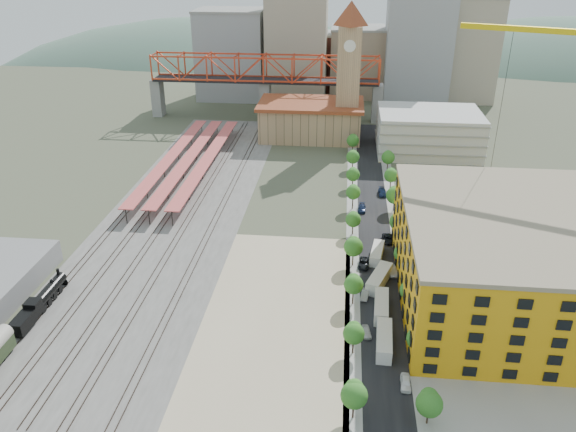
# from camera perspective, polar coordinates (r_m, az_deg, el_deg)

# --- Properties ---
(ground) EXTENTS (400.00, 400.00, 0.00)m
(ground) POSITION_cam_1_polar(r_m,az_deg,el_deg) (135.28, 2.10, -2.65)
(ground) COLOR #474C38
(ground) RESTS_ON ground
(ballast_strip) EXTENTS (36.00, 165.00, 0.06)m
(ballast_strip) POSITION_cam_1_polar(r_m,az_deg,el_deg) (156.76, -10.69, 1.08)
(ballast_strip) COLOR #605E59
(ballast_strip) RESTS_ON ground
(dirt_lot) EXTENTS (28.00, 67.00, 0.06)m
(dirt_lot) POSITION_cam_1_polar(r_m,az_deg,el_deg) (109.01, -1.19, -10.41)
(dirt_lot) COLOR tan
(dirt_lot) RESTS_ON ground
(street_asphalt) EXTENTS (12.00, 170.00, 0.06)m
(street_asphalt) POSITION_cam_1_polar(r_m,az_deg,el_deg) (148.69, 8.67, -0.17)
(street_asphalt) COLOR black
(street_asphalt) RESTS_ON ground
(sidewalk_west) EXTENTS (3.00, 170.00, 0.04)m
(sidewalk_west) POSITION_cam_1_polar(r_m,az_deg,el_deg) (148.47, 6.55, -0.08)
(sidewalk_west) COLOR gray
(sidewalk_west) RESTS_ON ground
(sidewalk_east) EXTENTS (3.00, 170.00, 0.04)m
(sidewalk_east) POSITION_cam_1_polar(r_m,az_deg,el_deg) (149.12, 10.78, -0.26)
(sidewalk_east) COLOR gray
(sidewalk_east) RESTS_ON ground
(construction_pad) EXTENTS (50.00, 90.00, 0.06)m
(construction_pad) POSITION_cam_1_polar(r_m,az_deg,el_deg) (123.79, 22.88, -7.84)
(construction_pad) COLOR gray
(construction_pad) RESTS_ON ground
(rail_tracks) EXTENTS (26.56, 160.00, 0.18)m
(rail_tracks) POSITION_cam_1_polar(r_m,az_deg,el_deg) (157.21, -11.32, 1.15)
(rail_tracks) COLOR #382B23
(rail_tracks) RESTS_ON ground
(platform_canopies) EXTENTS (16.00, 80.00, 4.12)m
(platform_canopies) POSITION_cam_1_polar(r_m,az_deg,el_deg) (181.06, -9.98, 5.92)
(platform_canopies) COLOR #D35151
(platform_canopies) RESTS_ON ground
(station_hall) EXTENTS (38.00, 24.00, 13.10)m
(station_hall) POSITION_cam_1_polar(r_m,az_deg,el_deg) (209.23, 2.32, 9.77)
(station_hall) COLOR tan
(station_hall) RESTS_ON ground
(clock_tower) EXTENTS (12.00, 12.00, 52.00)m
(clock_tower) POSITION_cam_1_polar(r_m,az_deg,el_deg) (201.91, 6.22, 15.48)
(clock_tower) COLOR tan
(clock_tower) RESTS_ON ground
(parking_garage) EXTENTS (34.00, 26.00, 14.00)m
(parking_garage) POSITION_cam_1_polar(r_m,az_deg,el_deg) (199.36, 14.06, 8.30)
(parking_garage) COLOR silver
(parking_garage) RESTS_ON ground
(truss_bridge) EXTENTS (94.00, 9.60, 25.60)m
(truss_bridge) POSITION_cam_1_polar(r_m,az_deg,el_deg) (230.58, -2.36, 14.40)
(truss_bridge) COLOR gray
(truss_bridge) RESTS_ON ground
(construction_building) EXTENTS (44.60, 50.60, 18.80)m
(construction_building) POSITION_cam_1_polar(r_m,az_deg,el_deg) (118.27, 22.27, -4.03)
(construction_building) COLOR #F0AA14
(construction_building) RESTS_ON ground
(street_trees) EXTENTS (15.40, 124.40, 8.00)m
(street_trees) POSITION_cam_1_polar(r_m,az_deg,el_deg) (139.78, 8.81, -1.97)
(street_trees) COLOR #29641E
(street_trees) RESTS_ON ground
(skyline) EXTENTS (133.00, 46.00, 60.00)m
(skyline) POSITION_cam_1_polar(r_m,az_deg,el_deg) (264.34, 6.10, 16.62)
(skyline) COLOR #9EA0A3
(skyline) RESTS_ON ground
(distant_hills) EXTENTS (647.00, 264.00, 227.00)m
(distant_hills) POSITION_cam_1_polar(r_m,az_deg,el_deg) (406.96, 10.88, 4.62)
(distant_hills) COLOR #4C6B59
(distant_hills) RESTS_ON ground
(locomotive) EXTENTS (2.55, 19.69, 4.92)m
(locomotive) POSITION_cam_1_polar(r_m,az_deg,el_deg) (120.70, -23.74, -7.91)
(locomotive) COLOR black
(locomotive) RESTS_ON ground
(site_trailer_a) EXTENTS (3.20, 10.22, 2.76)m
(site_trailer_a) POSITION_cam_1_polar(r_m,az_deg,el_deg) (103.03, 9.74, -12.37)
(site_trailer_a) COLOR silver
(site_trailer_a) RESTS_ON ground
(site_trailer_b) EXTENTS (3.19, 10.07, 2.72)m
(site_trailer_b) POSITION_cam_1_polar(r_m,az_deg,el_deg) (111.44, 9.46, -9.07)
(site_trailer_b) COLOR silver
(site_trailer_b) RESTS_ON ground
(site_trailer_c) EXTENTS (6.13, 10.72, 2.85)m
(site_trailer_c) POSITION_cam_1_polar(r_m,az_deg,el_deg) (119.79, 9.24, -6.30)
(site_trailer_c) COLOR silver
(site_trailer_c) RESTS_ON ground
(site_trailer_d) EXTENTS (3.79, 9.40, 2.50)m
(site_trailer_d) POSITION_cam_1_polar(r_m,az_deg,el_deg) (129.39, 9.02, -3.77)
(site_trailer_d) COLOR silver
(site_trailer_d) RESTS_ON ground
(car_0) EXTENTS (2.04, 3.98, 1.30)m
(car_0) POSITION_cam_1_polar(r_m,az_deg,el_deg) (105.69, 7.97, -11.61)
(car_0) COLOR silver
(car_0) RESTS_ON ground
(car_1) EXTENTS (2.10, 4.31, 1.36)m
(car_1) POSITION_cam_1_polar(r_m,az_deg,el_deg) (115.67, 7.83, -7.91)
(car_1) COLOR #97989C
(car_1) RESTS_ON ground
(car_2) EXTENTS (2.89, 5.38, 1.44)m
(car_2) POSITION_cam_1_polar(r_m,az_deg,el_deg) (126.09, 7.71, -4.80)
(car_2) COLOR black
(car_2) RESTS_ON ground
(car_3) EXTENTS (2.21, 5.06, 1.45)m
(car_3) POSITION_cam_1_polar(r_m,az_deg,el_deg) (151.81, 7.51, 0.77)
(car_3) COLOR navy
(car_3) RESTS_ON ground
(car_4) EXTENTS (1.86, 4.27, 1.43)m
(car_4) POSITION_cam_1_polar(r_m,az_deg,el_deg) (96.40, 11.86, -16.25)
(car_4) COLOR white
(car_4) RESTS_ON ground
(car_5) EXTENTS (2.43, 5.07, 1.60)m
(car_5) POSITION_cam_1_polar(r_m,az_deg,el_deg) (124.25, 10.51, -5.48)
(car_5) COLOR #ACADB2
(car_5) RESTS_ON ground
(car_6) EXTENTS (2.79, 5.23, 1.40)m
(car_6) POSITION_cam_1_polar(r_m,az_deg,el_deg) (137.14, 10.12, -2.32)
(car_6) COLOR black
(car_6) RESTS_ON ground
(car_7) EXTENTS (2.29, 5.24, 1.50)m
(car_7) POSITION_cam_1_polar(r_m,az_deg,el_deg) (162.63, 9.56, 2.39)
(car_7) COLOR navy
(car_7) RESTS_ON ground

